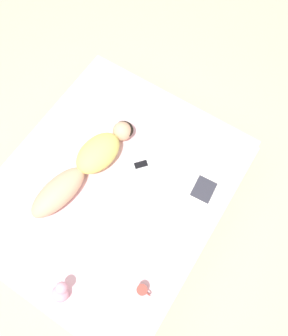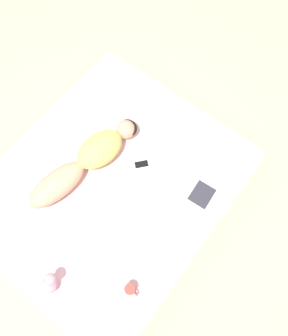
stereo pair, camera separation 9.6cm
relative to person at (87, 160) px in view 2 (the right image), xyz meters
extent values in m
plane|color=#B7A88E|center=(0.25, -0.02, -0.61)|extent=(12.00, 12.00, 0.00)
cube|color=beige|center=(0.25, -0.02, -0.43)|extent=(1.87, 2.22, 0.37)
cube|color=beige|center=(0.25, -0.02, -0.17)|extent=(1.81, 2.16, 0.15)
ellipsoid|color=tan|center=(-0.05, -0.32, -0.01)|extent=(0.32, 0.57, 0.18)
ellipsoid|color=#D1C660|center=(0.02, 0.14, 0.01)|extent=(0.35, 0.48, 0.21)
ellipsoid|color=black|center=(0.08, 0.46, -0.01)|extent=(0.20, 0.19, 0.09)
sphere|color=tan|center=(0.07, 0.44, -0.01)|extent=(0.17, 0.17, 0.17)
cube|color=silver|center=(0.68, 0.36, -0.09)|extent=(0.28, 0.31, 0.01)
cube|color=silver|center=(0.94, 0.38, -0.09)|extent=(0.28, 0.31, 0.01)
cube|color=#2D2D38|center=(0.94, 0.38, -0.09)|extent=(0.19, 0.22, 0.00)
cylinder|color=#993D33|center=(0.93, -0.57, -0.05)|extent=(0.08, 0.08, 0.09)
cylinder|color=black|center=(0.93, -0.57, -0.02)|extent=(0.07, 0.07, 0.01)
torus|color=#993D33|center=(0.98, -0.57, -0.05)|extent=(0.06, 0.01, 0.06)
cube|color=silver|center=(0.37, 0.29, -0.09)|extent=(0.15, 0.15, 0.01)
cube|color=black|center=(0.37, 0.29, -0.09)|extent=(0.12, 0.13, 0.00)
ellipsoid|color=#DB9EB2|center=(0.44, -0.93, -0.04)|extent=(0.13, 0.12, 0.11)
sphere|color=#DB9EB2|center=(0.44, -0.88, 0.04)|extent=(0.09, 0.09, 0.09)
camera|label=1|loc=(0.98, -0.62, 2.55)|focal=35.00mm
camera|label=2|loc=(1.06, -0.56, 2.55)|focal=35.00mm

